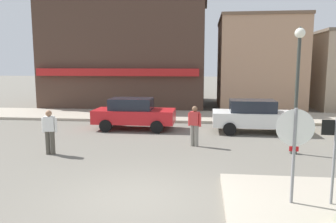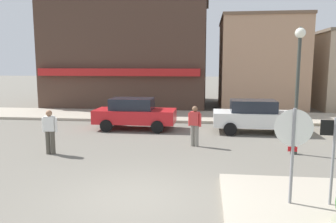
{
  "view_description": "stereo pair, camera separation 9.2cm",
  "coord_description": "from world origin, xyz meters",
  "views": [
    {
      "loc": [
        1.58,
        -7.43,
        3.24
      ],
      "look_at": [
        0.25,
        4.5,
        1.5
      ],
      "focal_mm": 35.0,
      "sensor_mm": 36.0,
      "label": 1
    },
    {
      "loc": [
        1.67,
        -7.42,
        3.24
      ],
      "look_at": [
        0.25,
        4.5,
        1.5
      ],
      "focal_mm": 35.0,
      "sensor_mm": 36.0,
      "label": 2
    }
  ],
  "objects": [
    {
      "name": "ground_plane",
      "position": [
        0.0,
        0.0,
        0.0
      ],
      "size": [
        160.0,
        160.0,
        0.0
      ],
      "primitive_type": "plane",
      "color": "#6B665B"
    },
    {
      "name": "kerb_far",
      "position": [
        0.0,
        12.34,
        0.07
      ],
      "size": [
        80.0,
        4.0,
        0.15
      ],
      "primitive_type": "cube",
      "color": "#A89E8C",
      "rests_on": "ground"
    },
    {
      "name": "stop_sign",
      "position": [
        3.56,
        -0.15,
        1.52
      ],
      "size": [
        0.82,
        0.08,
        2.3
      ],
      "color": "gray",
      "rests_on": "ground"
    },
    {
      "name": "one_way_sign",
      "position": [
        4.43,
        -0.12,
        1.33
      ],
      "size": [
        0.6,
        0.06,
        2.1
      ],
      "color": "gray",
      "rests_on": "ground"
    },
    {
      "name": "lamp_post",
      "position": [
        4.84,
        4.62,
        2.96
      ],
      "size": [
        0.36,
        0.36,
        4.54
      ],
      "color": "#333833",
      "rests_on": "ground"
    },
    {
      "name": "parked_car_nearest",
      "position": [
        -1.92,
        8.44,
        0.81
      ],
      "size": [
        4.0,
        1.88,
        1.56
      ],
      "color": "red",
      "rests_on": "ground"
    },
    {
      "name": "parked_car_second",
      "position": [
        3.96,
        8.31,
        0.81
      ],
      "size": [
        4.02,
        1.91,
        1.56
      ],
      "color": "white",
      "rests_on": "ground"
    },
    {
      "name": "pedestrian_crossing_near",
      "position": [
        1.21,
        5.33,
        0.87
      ],
      "size": [
        0.55,
        0.33,
        1.61
      ],
      "color": "gray",
      "rests_on": "ground"
    },
    {
      "name": "pedestrian_crossing_far",
      "position": [
        -3.94,
        3.57,
        0.87
      ],
      "size": [
        0.56,
        0.25,
        1.61
      ],
      "color": "#4C473D",
      "rests_on": "ground"
    },
    {
      "name": "building_corner_shop",
      "position": [
        -4.35,
        19.04,
        4.27
      ],
      "size": [
        12.08,
        9.91,
        8.53
      ],
      "color": "#473328",
      "rests_on": "ground"
    },
    {
      "name": "building_storefront_left_near",
      "position": [
        5.5,
        17.96,
        3.29
      ],
      "size": [
        5.8,
        6.95,
        6.58
      ],
      "color": "tan",
      "rests_on": "ground"
    }
  ]
}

